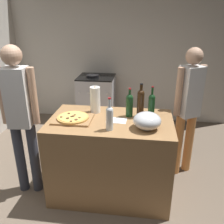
# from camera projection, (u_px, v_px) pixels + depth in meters

# --- Properties ---
(ground_plane) EXTENTS (4.36, 3.51, 0.02)m
(ground_plane) POSITION_uv_depth(u_px,v_px,m) (102.00, 157.00, 3.63)
(ground_plane) COLOR #6B5B4C
(kitchen_wall_rear) EXTENTS (4.36, 0.10, 2.60)m
(kitchen_wall_rear) POSITION_uv_depth(u_px,v_px,m) (114.00, 52.00, 4.51)
(kitchen_wall_rear) COLOR beige
(kitchen_wall_rear) RESTS_ON ground_plane
(counter) EXTENTS (1.31, 0.78, 0.92)m
(counter) POSITION_uv_depth(u_px,v_px,m) (111.00, 157.00, 2.77)
(counter) COLOR #9E7247
(counter) RESTS_ON ground_plane
(cutting_board) EXTENTS (0.40, 0.32, 0.02)m
(cutting_board) POSITION_uv_depth(u_px,v_px,m) (73.00, 119.00, 2.59)
(cutting_board) COLOR #9E7247
(cutting_board) RESTS_ON counter
(pizza) EXTENTS (0.33, 0.33, 0.03)m
(pizza) POSITION_uv_depth(u_px,v_px,m) (73.00, 117.00, 2.58)
(pizza) COLOR tan
(pizza) RESTS_ON cutting_board
(mixing_bowl) EXTENTS (0.27, 0.27, 0.17)m
(mixing_bowl) POSITION_uv_depth(u_px,v_px,m) (147.00, 121.00, 2.37)
(mixing_bowl) COLOR #B2B2B7
(mixing_bowl) RESTS_ON counter
(paper_towel_roll) EXTENTS (0.11, 0.11, 0.30)m
(paper_towel_roll) POSITION_uv_depth(u_px,v_px,m) (95.00, 100.00, 2.73)
(paper_towel_roll) COLOR white
(paper_towel_roll) RESTS_ON counter
(wine_bottle_amber) EXTENTS (0.08, 0.08, 0.32)m
(wine_bottle_amber) POSITION_uv_depth(u_px,v_px,m) (129.00, 104.00, 2.63)
(wine_bottle_amber) COLOR #143819
(wine_bottle_amber) RESTS_ON counter
(wine_bottle_clear) EXTENTS (0.07, 0.07, 0.36)m
(wine_bottle_clear) POSITION_uv_depth(u_px,v_px,m) (151.00, 106.00, 2.56)
(wine_bottle_clear) COLOR #143819
(wine_bottle_clear) RESTS_ON counter
(wine_bottle_dark) EXTENTS (0.07, 0.07, 0.33)m
(wine_bottle_dark) POSITION_uv_depth(u_px,v_px,m) (110.00, 117.00, 2.32)
(wine_bottle_dark) COLOR silver
(wine_bottle_dark) RESTS_ON counter
(wine_bottle_green) EXTENTS (0.08, 0.08, 0.37)m
(wine_bottle_green) POSITION_uv_depth(u_px,v_px,m) (141.00, 102.00, 2.61)
(wine_bottle_green) COLOR #331E0F
(wine_bottle_green) RESTS_ON counter
(recipe_sheet) EXTENTS (0.22, 0.16, 0.00)m
(recipe_sheet) POSITION_uv_depth(u_px,v_px,m) (117.00, 120.00, 2.58)
(recipe_sheet) COLOR white
(recipe_sheet) RESTS_ON counter
(stove) EXTENTS (0.64, 0.59, 0.96)m
(stove) POSITION_uv_depth(u_px,v_px,m) (97.00, 101.00, 4.50)
(stove) COLOR #B7B7BC
(stove) RESTS_ON ground_plane
(person_in_stripes) EXTENTS (0.40, 0.22, 1.70)m
(person_in_stripes) POSITION_uv_depth(u_px,v_px,m) (20.00, 113.00, 2.59)
(person_in_stripes) COLOR #383D4C
(person_in_stripes) RESTS_ON ground_plane
(person_in_red) EXTENTS (0.36, 0.29, 1.62)m
(person_in_red) POSITION_uv_depth(u_px,v_px,m) (188.00, 105.00, 2.95)
(person_in_red) COLOR #D88C4C
(person_in_red) RESTS_ON ground_plane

